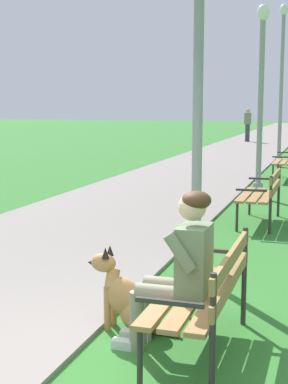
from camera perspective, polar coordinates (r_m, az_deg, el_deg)
The scene contains 10 objects.
paved_path at distance 27.61m, azimuth 10.67°, elevation 4.70°, with size 3.48×60.00×0.04m, color gray.
park_bench_near at distance 4.39m, azimuth 6.22°, elevation -9.51°, with size 0.55×1.50×0.85m.
park_bench_mid at distance 9.25m, azimuth 11.70°, elevation 0.03°, with size 0.55×1.50×0.85m.
park_bench_far at distance 14.76m, azimuth 14.06°, elevation 3.14°, with size 0.55×1.50×0.85m.
person_seated_on_near_bench at distance 4.38m, azimuth 3.58°, elevation -7.20°, with size 0.74×0.49×1.25m.
dog_shepherd at distance 4.88m, azimuth -1.44°, elevation -10.68°, with size 0.83×0.30×0.71m.
lamp_post_near at distance 6.22m, azimuth 5.39°, elevation 12.98°, with size 0.24×0.24×4.54m.
lamp_post_mid at distance 11.78m, azimuth 11.45°, elevation 8.95°, with size 0.24×0.24×3.79m.
lamp_post_far at distance 17.78m, azimuth 13.41°, elevation 10.31°, with size 0.24×0.24×4.74m.
pedestrian_distant at distance 28.90m, azimuth 10.20°, elevation 6.52°, with size 0.32×0.22×1.65m.
Camera 1 is at (1.44, -3.32, 1.88)m, focal length 53.97 mm.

